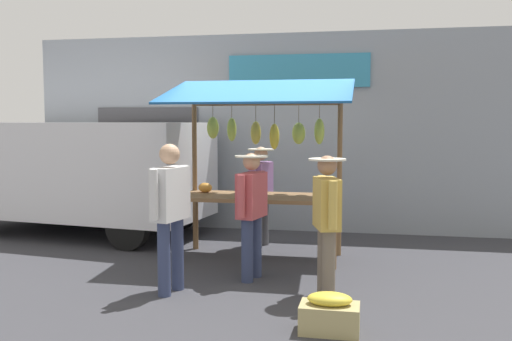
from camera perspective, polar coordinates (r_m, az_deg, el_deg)
The scene contains 9 objects.
ground_plane at distance 7.89m, azimuth 0.42°, elevation -8.89°, with size 40.00×40.00×0.00m, color #38383D.
street_backdrop at distance 9.84m, azimuth 2.52°, elevation 3.83°, with size 9.00×0.30×3.40m.
market_stall at distance 7.71m, azimuth 0.45°, elevation 2.41°, with size 2.50×1.46×2.50m.
vendor_with_sunhat at distance 8.49m, azimuth 0.50°, elevation -1.87°, with size 0.39×0.65×1.52m.
shopper_with_ponytail at distance 6.70m, azimuth -0.45°, elevation -3.65°, with size 0.39×0.65×1.52m.
shopper_in_striped_shirt at distance 6.03m, azimuth 7.18°, elevation -4.58°, with size 0.40×0.65×1.54m.
shopper_in_grey_tee at distance 6.23m, azimuth -8.69°, elevation -3.70°, with size 0.33×0.69×1.65m.
parked_van at distance 10.04m, azimuth -18.51°, elevation 0.31°, with size 4.61×2.42×1.88m.
produce_crate_near at distance 5.24m, azimuth 7.47°, elevation -14.26°, with size 0.54×0.33×0.37m.
Camera 1 is at (-1.41, 7.54, 1.88)m, focal length 39.45 mm.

